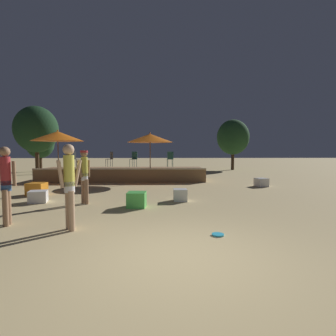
{
  "coord_description": "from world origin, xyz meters",
  "views": [
    {
      "loc": [
        -0.27,
        -4.17,
        1.75
      ],
      "look_at": [
        0.0,
        4.33,
        1.19
      ],
      "focal_mm": 28.0,
      "sensor_mm": 36.0,
      "label": 1
    }
  ],
  "objects": [
    {
      "name": "patio_umbrella_1",
      "position": [
        -5.7,
        10.03,
        2.53
      ],
      "size": [
        2.69,
        2.69,
        2.87
      ],
      "color": "brown",
      "rests_on": "ground"
    },
    {
      "name": "bistro_chair_0",
      "position": [
        -5.36,
        11.71,
        1.35
      ],
      "size": [
        0.45,
        0.45,
        0.9
      ],
      "rotation": [
        0.0,
        0.0,
        1.17
      ],
      "color": "#2D3338",
      "rests_on": "wooden_deck"
    },
    {
      "name": "background_tree_0",
      "position": [
        -10.45,
        18.48,
        2.39
      ],
      "size": [
        2.31,
        2.31,
        3.67
      ],
      "color": "#3D2B1C",
      "rests_on": "ground"
    },
    {
      "name": "person_1",
      "position": [
        -2.25,
        1.59,
        1.07
      ],
      "size": [
        0.48,
        0.41,
        1.9
      ],
      "rotation": [
        0.0,
        0.0,
        5.39
      ],
      "color": "tan",
      "rests_on": "ground"
    },
    {
      "name": "bistro_chair_2",
      "position": [
        -3.23,
        11.67,
        1.35
      ],
      "size": [
        0.47,
        0.47,
        0.9
      ],
      "rotation": [
        0.0,
        0.0,
        5.31
      ],
      "color": "#47474C",
      "rests_on": "wooden_deck"
    },
    {
      "name": "ground_plane",
      "position": [
        0.0,
        0.0,
        0.0
      ],
      "size": [
        120.0,
        120.0,
        0.0
      ],
      "primitive_type": "plane",
      "color": "tan"
    },
    {
      "name": "cube_seat_3",
      "position": [
        -0.99,
        3.91,
        0.24
      ],
      "size": [
        0.6,
        0.6,
        0.47
      ],
      "rotation": [
        0.0,
        0.0,
        -0.07
      ],
      "color": "#4CC651",
      "rests_on": "ground"
    },
    {
      "name": "background_tree_2",
      "position": [
        -9.42,
        15.66,
        3.33
      ],
      "size": [
        3.12,
        3.12,
        5.05
      ],
      "color": "#3D2B1C",
      "rests_on": "ground"
    },
    {
      "name": "cube_seat_2",
      "position": [
        -5.15,
        6.3,
        0.24
      ],
      "size": [
        0.65,
        0.65,
        0.48
      ],
      "rotation": [
        0.0,
        0.0,
        -0.03
      ],
      "color": "orange",
      "rests_on": "ground"
    },
    {
      "name": "cube_seat_4",
      "position": [
        4.73,
        8.49,
        0.2
      ],
      "size": [
        0.65,
        0.65,
        0.41
      ],
      "rotation": [
        0.0,
        0.0,
        0.27
      ],
      "color": "white",
      "rests_on": "ground"
    },
    {
      "name": "frisbee_disc",
      "position": [
        0.93,
        1.11,
        0.02
      ],
      "size": [
        0.25,
        0.25,
        0.03
      ],
      "color": "#33B2D8",
      "rests_on": "ground"
    },
    {
      "name": "person_2",
      "position": [
        -3.85,
        2.01,
        1.03
      ],
      "size": [
        0.52,
        0.31,
        1.85
      ],
      "rotation": [
        0.0,
        0.0,
        1.78
      ],
      "color": "#997051",
      "rests_on": "ground"
    },
    {
      "name": "person_3",
      "position": [
        -2.74,
        4.47,
        1.01
      ],
      "size": [
        0.36,
        0.45,
        1.77
      ],
      "rotation": [
        0.0,
        0.0,
        2.5
      ],
      "color": "#997051",
      "rests_on": "ground"
    },
    {
      "name": "bistro_chair_3",
      "position": [
        -1.81,
        11.52,
        1.35
      ],
      "size": [
        0.45,
        0.45,
        0.9
      ],
      "rotation": [
        0.0,
        0.0,
        5.86
      ],
      "color": "#1E4C47",
      "rests_on": "wooden_deck"
    },
    {
      "name": "bistro_chair_1",
      "position": [
        0.35,
        11.34,
        1.35
      ],
      "size": [
        0.4,
        0.4,
        0.9
      ],
      "rotation": [
        0.0,
        0.0,
        3.25
      ],
      "color": "#1E4C47",
      "rests_on": "wooden_deck"
    },
    {
      "name": "patio_umbrella_0",
      "position": [
        -0.8,
        10.31,
        2.45
      ],
      "size": [
        2.52,
        2.52,
        2.76
      ],
      "color": "brown",
      "rests_on": "ground"
    },
    {
      "name": "wooden_deck",
      "position": [
        -2.43,
        11.43,
        0.36
      ],
      "size": [
        9.43,
        2.64,
        0.8
      ],
      "color": "olive",
      "rests_on": "ground"
    },
    {
      "name": "cube_seat_1",
      "position": [
        0.44,
        4.88,
        0.21
      ],
      "size": [
        0.47,
        0.47,
        0.42
      ],
      "rotation": [
        0.0,
        0.0,
        0.0
      ],
      "color": "white",
      "rests_on": "ground"
    },
    {
      "name": "cube_seat_0",
      "position": [
        -4.41,
        4.79,
        0.2
      ],
      "size": [
        0.69,
        0.69,
        0.4
      ],
      "rotation": [
        0.0,
        0.0,
        0.26
      ],
      "color": "white",
      "rests_on": "ground"
    },
    {
      "name": "background_tree_1",
      "position": [
        6.46,
        19.78,
        3.0
      ],
      "size": [
        2.92,
        2.92,
        4.62
      ],
      "color": "#3D2B1C",
      "rests_on": "ground"
    }
  ]
}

